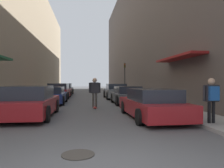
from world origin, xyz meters
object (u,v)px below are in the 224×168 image
object	(u,v)px
parked_car_left_3	(65,89)
manhole_cover	(78,154)
parked_car_left_1	(51,95)
pedestrian	(212,95)
parked_car_right_0	(152,104)
parked_car_right_2	(116,91)
parked_car_left_2	(59,91)
traffic_light	(125,76)
parked_car_left_0	(31,102)
parked_car_right_1	(127,95)
skateboarder	(95,90)

from	to	relation	value
parked_car_left_3	manhole_cover	size ratio (longest dim) A/B	6.71
parked_car_left_1	pedestrian	distance (m)	11.00
parked_car_right_0	parked_car_right_2	bearing A→B (deg)	89.76
parked_car_left_1	parked_car_left_2	world-z (taller)	parked_car_left_2
parked_car_right_0	parked_car_right_2	xyz separation A→B (m)	(0.05, 10.96, 0.07)
traffic_light	parked_car_left_0	bearing A→B (deg)	-117.09
parked_car_left_1	manhole_cover	size ratio (longest dim) A/B	5.96
parked_car_right_2	manhole_cover	size ratio (longest dim) A/B	6.69
parked_car_left_2	parked_car_left_3	size ratio (longest dim) A/B	1.00
parked_car_right_1	parked_car_right_0	bearing A→B (deg)	-90.94
parked_car_left_2	traffic_light	xyz separation A→B (m)	(6.56, 1.80, 1.54)
parked_car_right_2	skateboarder	size ratio (longest dim) A/B	2.65
parked_car_left_2	skateboarder	xyz separation A→B (m)	(2.92, -8.16, 0.42)
parked_car_left_3	skateboarder	size ratio (longest dim) A/B	2.66
parked_car_left_2	parked_car_right_1	xyz separation A→B (m)	(5.25, -6.01, -0.07)
traffic_light	parked_car_right_0	bearing A→B (deg)	-95.85
parked_car_left_0	skateboarder	distance (m)	4.05
parked_car_right_1	pedestrian	size ratio (longest dim) A/B	2.58
parked_car_right_0	traffic_light	distance (m)	13.85
parked_car_right_2	manhole_cover	xyz separation A→B (m)	(-3.02, -15.23, -0.65)
parked_car_left_1	parked_car_right_2	distance (m)	6.64
parked_car_right_2	manhole_cover	bearing A→B (deg)	-101.20
parked_car_left_1	manhole_cover	distance (m)	11.32
parked_car_left_3	pedestrian	distance (m)	20.55
parked_car_left_3	parked_car_right_0	bearing A→B (deg)	-73.72
parked_car_left_3	pedestrian	xyz separation A→B (m)	(6.63, -19.44, 0.43)
parked_car_left_2	manhole_cover	size ratio (longest dim) A/B	6.72
parked_car_left_1	parked_car_left_2	bearing A→B (deg)	90.04
pedestrian	parked_car_left_0	bearing A→B (deg)	156.95
parked_car_left_3	manhole_cover	distance (m)	21.91
parked_car_left_3	skateboarder	world-z (taller)	skateboarder
parked_car_right_0	skateboarder	world-z (taller)	skateboarder
parked_car_left_3	traffic_light	bearing A→B (deg)	-30.53
parked_car_left_0	parked_car_right_2	xyz separation A→B (m)	(5.18, 10.05, 0.01)
manhole_cover	parked_car_right_0	bearing A→B (deg)	55.21
parked_car_left_3	pedestrian	world-z (taller)	pedestrian
parked_car_left_0	parked_car_left_2	distance (m)	10.97
parked_car_left_0	parked_car_left_1	world-z (taller)	parked_car_left_0
parked_car_left_0	parked_car_right_2	world-z (taller)	parked_car_left_0
parked_car_right_1	parked_car_right_2	distance (m)	5.09
parked_car_left_1	skateboarder	size ratio (longest dim) A/B	2.37
parked_car_left_1	traffic_light	world-z (taller)	traffic_light
parked_car_right_1	pedestrian	xyz separation A→B (m)	(1.42, -7.79, 0.49)
parked_car_left_3	parked_car_right_2	distance (m)	8.35
parked_car_left_0	parked_car_left_3	world-z (taller)	parked_car_left_3
parked_car_left_0	pedestrian	world-z (taller)	pedestrian
parked_car_left_3	skateboarder	distance (m)	14.11
skateboarder	parked_car_left_1	bearing A→B (deg)	133.22
parked_car_right_1	parked_car_left_3	bearing A→B (deg)	114.11
traffic_light	parked_car_right_1	bearing A→B (deg)	-99.48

